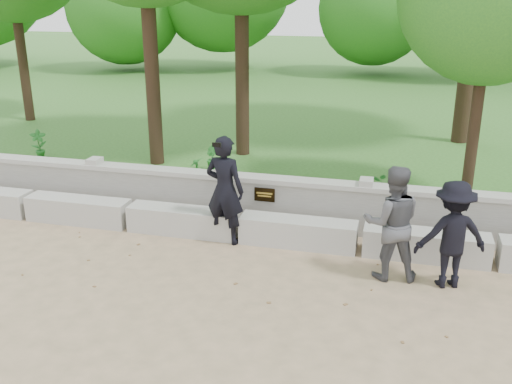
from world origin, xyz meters
TOP-DOWN VIEW (x-y plane):
  - ground at (0.00, 0.00)m, footprint 80.00×80.00m
  - lawn at (0.00, 14.00)m, footprint 40.00×22.00m
  - concrete_bench at (0.00, 1.90)m, footprint 11.90×0.45m
  - parapet_wall at (0.00, 2.60)m, footprint 12.50×0.35m
  - man_main at (-0.19, 1.74)m, footprint 0.72×0.65m
  - visitor_left at (2.47, 1.15)m, footprint 0.92×0.77m
  - visitor_mid at (3.28, 1.11)m, footprint 1.12×0.84m
  - shrub_a at (-5.62, 4.63)m, footprint 0.43×0.42m
  - shrub_b at (-1.45, 4.77)m, footprint 0.37×0.37m
  - shrub_c at (2.34, 3.30)m, footprint 0.67×0.65m
  - shrub_d at (-1.36, 3.63)m, footprint 0.37×0.39m

SIDE VIEW (x-z plane):
  - ground at x=0.00m, z-range 0.00..0.00m
  - lawn at x=0.00m, z-range 0.00..0.25m
  - concrete_bench at x=0.00m, z-range 0.00..0.45m
  - parapet_wall at x=0.00m, z-range 0.01..0.91m
  - shrub_b at x=-1.45m, z-range 0.25..0.78m
  - shrub_c at x=2.34m, z-range 0.25..0.82m
  - shrub_d at x=-1.36m, z-range 0.25..0.85m
  - shrub_a at x=-5.62m, z-range 0.25..0.93m
  - visitor_mid at x=3.28m, z-range 0.00..1.54m
  - visitor_left at x=2.47m, z-range 0.00..1.68m
  - man_main at x=-0.19m, z-range 0.00..1.81m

